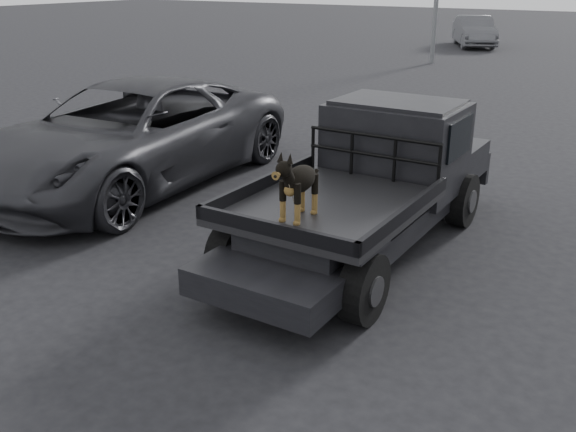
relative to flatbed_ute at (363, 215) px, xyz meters
The scene contains 7 objects.
ground 1.72m from the flatbed_ute, 101.60° to the right, with size 120.00×120.00×0.00m, color black.
flatbed_ute is the anchor object (origin of this frame).
ute_cab 1.31m from the flatbed_ute, 90.00° to the left, with size 1.72×1.30×0.88m, color black, non-canonical shape.
headache_rack 0.76m from the flatbed_ute, 90.00° to the left, with size 1.80×0.08×0.55m, color black, non-canonical shape.
dog 1.74m from the flatbed_ute, 92.07° to the right, with size 0.32×0.60×0.74m, color black, non-canonical shape.
parked_suv 4.54m from the flatbed_ute, behind, with size 2.84×6.16×1.71m, color #303035.
distant_car_a 25.56m from the flatbed_ute, 103.80° to the left, with size 1.51×4.32×1.42m, color #515256.
Camera 1 is at (3.61, -5.44, 3.41)m, focal length 40.00 mm.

